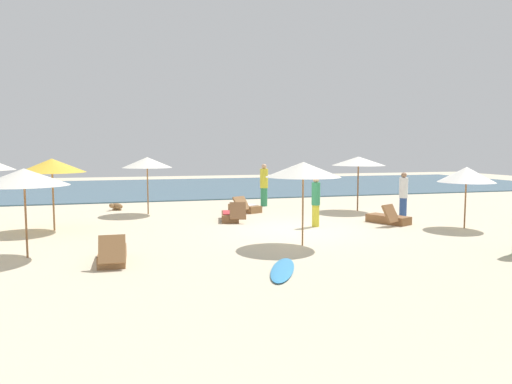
% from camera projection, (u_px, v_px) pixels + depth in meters
% --- Properties ---
extents(ground_plane, '(60.00, 60.00, 0.00)m').
position_uv_depth(ground_plane, '(296.00, 229.00, 15.29)').
color(ground_plane, beige).
extents(ocean_water, '(48.00, 16.00, 0.06)m').
position_uv_depth(ocean_water, '(208.00, 187.00, 31.60)').
color(ocean_water, '#3D6075').
rests_on(ocean_water, ground_plane).
extents(umbrella_0, '(1.81, 1.81, 2.02)m').
position_uv_depth(umbrella_0, '(466.00, 175.00, 15.26)').
color(umbrella_0, brown).
rests_on(umbrella_0, ground_plane).
extents(umbrella_2, '(2.06, 2.06, 2.30)m').
position_uv_depth(umbrella_2, '(52.00, 166.00, 14.82)').
color(umbrella_2, olive).
rests_on(umbrella_2, ground_plane).
extents(umbrella_4, '(1.96, 1.96, 2.27)m').
position_uv_depth(umbrella_4, '(147.00, 162.00, 18.57)').
color(umbrella_4, olive).
rests_on(umbrella_4, ground_plane).
extents(umbrella_6, '(2.21, 2.21, 2.27)m').
position_uv_depth(umbrella_6, '(358.00, 161.00, 19.52)').
color(umbrella_6, brown).
rests_on(umbrella_6, ground_plane).
extents(umbrella_7, '(2.03, 2.03, 2.26)m').
position_uv_depth(umbrella_7, '(303.00, 170.00, 12.53)').
color(umbrella_7, olive).
rests_on(umbrella_7, ground_plane).
extents(umbrella_8, '(2.06, 2.06, 2.15)m').
position_uv_depth(umbrella_8, '(24.00, 177.00, 11.11)').
color(umbrella_8, brown).
rests_on(umbrella_8, ground_plane).
extents(lounger_0, '(1.26, 1.77, 0.70)m').
position_uv_depth(lounger_0, '(244.00, 208.00, 19.38)').
color(lounger_0, olive).
rests_on(lounger_0, ground_plane).
extents(lounger_1, '(0.63, 1.65, 0.74)m').
position_uv_depth(lounger_1, '(113.00, 255.00, 10.82)').
color(lounger_1, olive).
rests_on(lounger_1, ground_plane).
extents(lounger_2, '(1.23, 1.73, 0.74)m').
position_uv_depth(lounger_2, '(388.00, 219.00, 16.38)').
color(lounger_2, brown).
rests_on(lounger_2, ground_plane).
extents(lounger_3, '(0.89, 1.73, 0.73)m').
position_uv_depth(lounger_3, '(231.00, 216.00, 17.01)').
color(lounger_3, brown).
rests_on(lounger_3, ground_plane).
extents(person_0, '(0.45, 0.45, 1.71)m').
position_uv_depth(person_0, '(403.00, 195.00, 17.82)').
color(person_0, '#2D4C8C').
rests_on(person_0, ground_plane).
extents(person_3, '(0.39, 0.39, 1.68)m').
position_uv_depth(person_3, '(316.00, 201.00, 15.69)').
color(person_3, yellow).
rests_on(person_3, ground_plane).
extents(person_5, '(0.46, 0.46, 1.92)m').
position_uv_depth(person_5, '(264.00, 185.00, 21.21)').
color(person_5, '#338C59').
rests_on(person_5, ground_plane).
extents(dog, '(0.64, 0.59, 0.31)m').
position_uv_depth(dog, '(116.00, 206.00, 19.87)').
color(dog, olive).
rests_on(dog, ground_plane).
extents(surfboard, '(1.28, 2.11, 0.07)m').
position_uv_depth(surfboard, '(283.00, 269.00, 10.06)').
color(surfboard, '#338CCC').
rests_on(surfboard, ground_plane).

